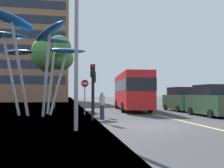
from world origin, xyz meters
name	(u,v)px	position (x,y,z in m)	size (l,w,h in m)	color
ground	(145,127)	(-0.68, 0.00, -0.05)	(120.00, 240.00, 0.10)	#38383A
red_bus	(132,89)	(1.66, 11.88, 2.08)	(3.48, 10.60, 3.82)	red
leaf_sculpture	(32,44)	(-7.36, 7.68, 5.50)	(8.30, 8.97, 7.38)	#9EA0A5
traffic_light_kerb_near	(93,80)	(-3.12, 2.96, 2.52)	(0.28, 0.42, 3.46)	black
traffic_light_kerb_far	(94,84)	(-2.65, 6.67, 2.41)	(0.28, 0.42, 3.31)	black
car_parked_mid	(211,101)	(5.77, 4.50, 1.08)	(1.97, 4.56, 2.32)	#2D5138
car_parked_far	(181,100)	(6.05, 10.18, 1.07)	(2.08, 4.58, 2.28)	#2D5138
street_lamp	(83,26)	(-3.99, -1.15, 4.76)	(1.34, 0.44, 7.50)	gray
tree_pavement_near	(51,54)	(-6.53, 17.01, 6.20)	(4.82, 4.60, 8.16)	brown
pedestrian	(102,105)	(-2.44, 3.56, 0.90)	(0.34, 0.34, 1.78)	#2D3342
no_entry_sign	(85,91)	(-3.27, 7.58, 1.83)	(0.60, 0.12, 2.77)	gray
backdrop_building	(23,54)	(-14.29, 46.80, 10.57)	(19.84, 15.24, 21.14)	#8E6042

